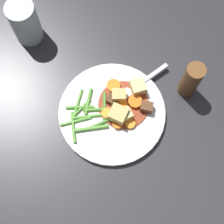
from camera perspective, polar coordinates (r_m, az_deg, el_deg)
ground_plane at (r=0.80m, az=0.00°, el=-0.35°), size 3.00×3.00×0.00m
dinner_plate at (r=0.79m, az=0.00°, el=-0.18°), size 0.25×0.25×0.02m
stew_sauce at (r=0.79m, az=1.98°, el=1.26°), size 0.12×0.12×0.00m
carrot_slice_0 at (r=0.77m, az=0.80°, el=-2.08°), size 0.04×0.04×0.01m
carrot_slice_1 at (r=0.79m, az=3.89°, el=1.92°), size 0.03×0.03×0.01m
carrot_slice_2 at (r=0.79m, az=1.41°, el=1.38°), size 0.05×0.05×0.01m
carrot_slice_3 at (r=0.78m, az=-1.00°, el=0.03°), size 0.04×0.04×0.01m
carrot_slice_4 at (r=0.80m, az=0.25°, el=4.50°), size 0.04×0.04×0.01m
carrot_slice_5 at (r=0.77m, az=3.11°, el=-1.96°), size 0.04×0.04×0.01m
potato_chunk_0 at (r=0.78m, az=1.18°, el=2.80°), size 0.04×0.04×0.03m
potato_chunk_1 at (r=0.79m, az=4.43°, el=4.27°), size 0.04×0.04×0.03m
potato_chunk_2 at (r=0.76m, az=1.06°, el=-0.44°), size 0.05×0.05×0.04m
potato_chunk_3 at (r=0.77m, az=2.32°, el=-0.47°), size 0.03×0.03×0.03m
meat_chunk_0 at (r=0.78m, az=0.24°, el=2.09°), size 0.04×0.04×0.02m
meat_chunk_1 at (r=0.78m, az=5.93°, el=0.83°), size 0.04×0.03×0.02m
green_bean_0 at (r=0.78m, az=-1.29°, el=1.00°), size 0.03×0.07×0.01m
green_bean_1 at (r=0.79m, az=-4.05°, el=1.81°), size 0.04×0.06×0.01m
green_bean_2 at (r=0.79m, az=-5.17°, el=0.74°), size 0.05×0.03×0.01m
green_bean_3 at (r=0.77m, az=-6.64°, el=-2.61°), size 0.03×0.07×0.01m
green_bean_4 at (r=0.78m, az=-2.90°, el=0.40°), size 0.06×0.03×0.01m
green_bean_5 at (r=0.79m, az=-5.91°, el=1.37°), size 0.05×0.06×0.01m
green_bean_6 at (r=0.77m, az=-2.16°, el=-2.03°), size 0.07×0.01×0.01m
green_bean_7 at (r=0.77m, az=-3.61°, el=-2.82°), size 0.08×0.03×0.01m
green_bean_8 at (r=0.78m, az=-6.23°, el=-1.58°), size 0.07×0.02×0.01m
green_bean_9 at (r=0.79m, az=-5.53°, el=0.80°), size 0.06×0.03×0.01m
green_bean_10 at (r=0.78m, az=-4.00°, el=-0.73°), size 0.07×0.03×0.01m
fork at (r=0.81m, az=4.30°, el=4.52°), size 0.17×0.06×0.00m
water_glass at (r=0.87m, az=-14.67°, el=14.62°), size 0.07×0.07×0.11m
pepper_mill at (r=0.79m, az=13.32°, el=5.30°), size 0.04×0.04×0.11m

